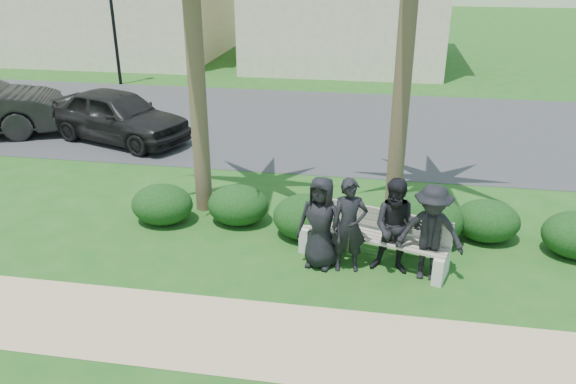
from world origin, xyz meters
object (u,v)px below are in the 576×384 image
at_px(man_b, 349,226).
at_px(man_c, 397,227).
at_px(car_a, 117,116).
at_px(park_bench, 373,240).
at_px(man_d, 431,233).
at_px(street_lamp, 111,2).
at_px(man_a, 321,223).

bearing_deg(man_b, man_c, -4.77).
xyz_separation_m(man_b, car_a, (-6.42, 5.52, -0.09)).
bearing_deg(park_bench, man_b, -121.58).
distance_m(man_d, car_a, 9.46).
xyz_separation_m(man_c, car_a, (-7.14, 5.46, -0.10)).
distance_m(street_lamp, man_d, 16.10).
height_order(street_lamp, park_bench, street_lamp).
xyz_separation_m(street_lamp, park_bench, (9.75, -11.55, -2.57)).
bearing_deg(car_a, street_lamp, 44.33).
xyz_separation_m(man_a, man_d, (1.67, -0.10, 0.01)).
xyz_separation_m(street_lamp, man_a, (8.93, -11.83, -2.18)).
height_order(man_b, man_c, man_c).
bearing_deg(man_b, park_bench, 31.93).
height_order(park_bench, car_a, car_a).
distance_m(park_bench, man_c, 0.60).
height_order(park_bench, man_d, man_d).
bearing_deg(street_lamp, man_c, -49.50).
distance_m(man_c, car_a, 8.99).
xyz_separation_m(man_a, man_b, (0.44, -0.05, 0.01)).
distance_m(man_b, man_d, 1.23).
distance_m(street_lamp, park_bench, 15.33).
bearing_deg(man_d, man_a, -178.33).
relative_size(man_b, man_d, 0.99).
height_order(park_bench, man_c, man_c).
xyz_separation_m(park_bench, man_c, (0.35, -0.27, 0.40)).
distance_m(park_bench, man_b, 0.64).
bearing_deg(man_b, man_d, -11.52).
distance_m(man_a, car_a, 8.10).
bearing_deg(man_b, street_lamp, 118.99).
bearing_deg(man_a, man_c, 14.72).
distance_m(street_lamp, man_c, 15.70).
relative_size(park_bench, man_a, 1.67).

